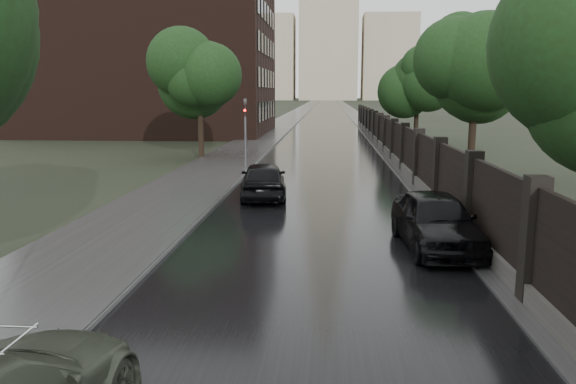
{
  "coord_description": "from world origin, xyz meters",
  "views": [
    {
      "loc": [
        0.35,
        -6.49,
        4.37
      ],
      "look_at": [
        -0.79,
        9.51,
        1.5
      ],
      "focal_mm": 35.0,
      "sensor_mm": 36.0,
      "label": 1
    }
  ],
  "objects_px": {
    "tree_right_b": "(475,80)",
    "traffic_light": "(245,127)",
    "tree_right_c": "(418,85)",
    "hatchback_left": "(263,180)",
    "tree_left_far": "(199,78)",
    "car_right_near": "(436,220)"
  },
  "relations": [
    {
      "from": "tree_right_b",
      "to": "traffic_light",
      "type": "relative_size",
      "value": 1.75
    },
    {
      "from": "tree_right_c",
      "to": "traffic_light",
      "type": "height_order",
      "value": "tree_right_c"
    },
    {
      "from": "traffic_light",
      "to": "tree_right_c",
      "type": "bearing_deg",
      "value": 51.82
    },
    {
      "from": "tree_right_b",
      "to": "hatchback_left",
      "type": "distance_m",
      "value": 12.07
    },
    {
      "from": "tree_left_far",
      "to": "tree_right_b",
      "type": "relative_size",
      "value": 1.05
    },
    {
      "from": "traffic_light",
      "to": "hatchback_left",
      "type": "relative_size",
      "value": 0.88
    },
    {
      "from": "tree_right_c",
      "to": "car_right_near",
      "type": "xyz_separation_m",
      "value": [
        -4.1,
        -30.88,
        -4.14
      ]
    },
    {
      "from": "tree_left_far",
      "to": "traffic_light",
      "type": "height_order",
      "value": "tree_left_far"
    },
    {
      "from": "tree_right_b",
      "to": "hatchback_left",
      "type": "relative_size",
      "value": 1.53
    },
    {
      "from": "tree_left_far",
      "to": "tree_right_c",
      "type": "distance_m",
      "value": 18.45
    },
    {
      "from": "tree_right_b",
      "to": "tree_left_far",
      "type": "bearing_deg",
      "value": 152.7
    },
    {
      "from": "tree_right_b",
      "to": "car_right_near",
      "type": "height_order",
      "value": "tree_right_b"
    },
    {
      "from": "tree_right_b",
      "to": "tree_right_c",
      "type": "height_order",
      "value": "same"
    },
    {
      "from": "tree_right_c",
      "to": "hatchback_left",
      "type": "relative_size",
      "value": 1.53
    },
    {
      "from": "hatchback_left",
      "to": "car_right_near",
      "type": "relative_size",
      "value": 0.96
    },
    {
      "from": "hatchback_left",
      "to": "car_right_near",
      "type": "bearing_deg",
      "value": 122.16
    },
    {
      "from": "tree_left_far",
      "to": "tree_right_b",
      "type": "distance_m",
      "value": 17.45
    },
    {
      "from": "tree_right_c",
      "to": "traffic_light",
      "type": "distance_m",
      "value": 19.26
    },
    {
      "from": "tree_left_far",
      "to": "tree_right_c",
      "type": "height_order",
      "value": "tree_left_far"
    },
    {
      "from": "tree_right_c",
      "to": "hatchback_left",
      "type": "distance_m",
      "value": 25.97
    },
    {
      "from": "tree_right_b",
      "to": "traffic_light",
      "type": "distance_m",
      "value": 12.44
    },
    {
      "from": "tree_left_far",
      "to": "car_right_near",
      "type": "relative_size",
      "value": 1.55
    }
  ]
}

